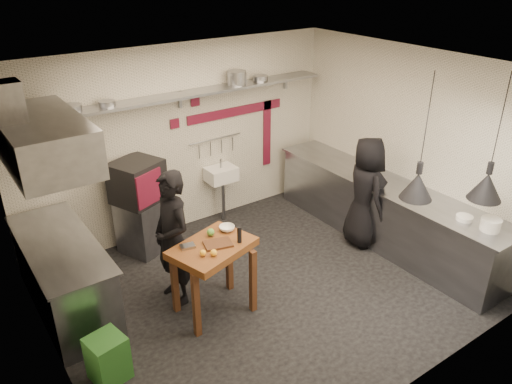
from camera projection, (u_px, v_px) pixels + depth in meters
floor at (265, 289)px, 6.41m from camera, size 5.00×5.00×0.00m
ceiling at (267, 70)px, 5.19m from camera, size 5.00×5.00×0.00m
wall_back at (182, 140)px, 7.34m from camera, size 5.00×0.04×2.80m
wall_front at (410, 278)px, 4.26m from camera, size 5.00×0.04×2.80m
wall_left at (42, 260)px, 4.50m from camera, size 0.04×4.20×2.80m
wall_right at (407, 147)px, 7.09m from camera, size 0.04×4.20×2.80m
red_band_horiz at (236, 111)px, 7.70m from camera, size 1.70×0.02×0.14m
red_band_vert at (267, 133)px, 8.22m from camera, size 0.14×0.02×1.10m
red_tile_a at (195, 101)px, 7.22m from camera, size 0.14×0.02×0.14m
red_tile_b at (175, 124)px, 7.16m from camera, size 0.14×0.02×0.14m
back_shelf at (184, 95)px, 6.90m from camera, size 4.60×0.34×0.04m
shelf_bracket_left at (40, 124)px, 6.07m from camera, size 0.04×0.06×0.24m
shelf_bracket_mid at (180, 100)px, 7.05m from camera, size 0.04×0.06×0.24m
shelf_bracket_right at (285, 81)px, 8.04m from camera, size 0.04×0.06×0.24m
pan_far_left at (71, 109)px, 6.07m from camera, size 0.27×0.27×0.09m
pan_mid_left at (107, 104)px, 6.31m from camera, size 0.23×0.23×0.07m
stock_pot at (237, 78)px, 7.30m from camera, size 0.29×0.29×0.20m
pan_right at (261, 78)px, 7.54m from camera, size 0.24×0.24×0.08m
oven_stand at (145, 224)px, 7.13m from camera, size 0.80×0.77×0.80m
combi_oven at (137, 182)px, 6.77m from camera, size 0.78×0.76×0.58m
oven_door at (149, 189)px, 6.57m from camera, size 0.42×0.20×0.46m
oven_glass at (148, 188)px, 6.60m from camera, size 0.34×0.15×0.34m
hand_sink at (221, 174)px, 7.77m from camera, size 0.46×0.34×0.22m
sink_tap at (221, 163)px, 7.69m from camera, size 0.03×0.03×0.14m
sink_drain at (223, 200)px, 7.93m from camera, size 0.06×0.06×0.66m
utensil_rail at (215, 139)px, 7.63m from camera, size 0.90×0.02×0.02m
counter_right at (383, 212)px, 7.33m from camera, size 0.70×3.80×0.90m
counter_right_top at (387, 184)px, 7.13m from camera, size 0.76×3.90×0.03m
plate_stack at (491, 224)px, 5.88m from camera, size 0.25×0.25×0.15m
small_bowl_right at (464, 218)px, 6.14m from camera, size 0.26×0.26×0.05m
counter_left at (65, 277)px, 5.87m from camera, size 0.70×1.90×0.90m
counter_left_top at (58, 244)px, 5.67m from camera, size 0.76×2.00×0.03m
extractor_hood at (43, 140)px, 5.16m from camera, size 0.78×1.60×0.50m
hood_duct at (8, 107)px, 4.85m from camera, size 0.28×0.28×0.50m
green_bin at (108, 358)px, 4.98m from camera, size 0.40×0.40×0.50m
prep_table at (214, 278)px, 5.84m from camera, size 1.06×0.87×0.92m
cutting_board at (218, 244)px, 5.64m from camera, size 0.35×0.29×0.02m
pepper_mill at (239, 235)px, 5.65m from camera, size 0.05×0.05×0.20m
lemon_a at (203, 253)px, 5.42m from camera, size 0.07×0.07×0.07m
lemon_b at (214, 253)px, 5.42m from camera, size 0.09×0.09×0.08m
veg_ball at (211, 232)px, 5.80m from camera, size 0.09×0.09×0.09m
steel_tray at (187, 246)px, 5.58m from camera, size 0.18×0.14×0.03m
bowl at (227, 228)px, 5.92m from camera, size 0.22×0.22×0.06m
heat_lamp_near at (424, 138)px, 5.49m from camera, size 0.45×0.45×1.48m
heat_lamp_far at (497, 139)px, 5.47m from camera, size 0.47×0.47×1.48m
chef_left at (173, 239)px, 5.89m from camera, size 0.44×0.64×1.71m
chef_right at (366, 192)px, 7.09m from camera, size 0.75×0.92×1.64m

